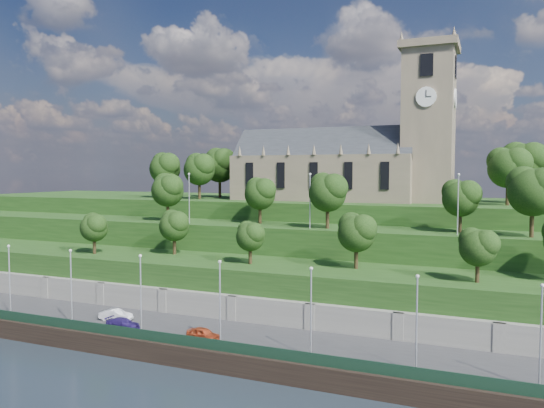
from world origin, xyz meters
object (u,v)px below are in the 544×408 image
at_px(car_middle, 116,315).
at_px(car_right, 123,324).
at_px(car_left, 203,334).
at_px(church, 350,158).

height_order(car_middle, car_right, car_middle).
height_order(car_left, car_middle, car_middle).
relative_size(car_left, car_right, 0.92).
bearing_deg(car_right, car_middle, 51.68).
relative_size(car_middle, car_right, 0.96).
xyz_separation_m(church, car_left, (-5.24, -42.73, -19.86)).
relative_size(church, car_right, 9.12).
bearing_deg(car_left, car_right, 98.79).
xyz_separation_m(car_left, car_middle, (-13.68, 2.49, 0.01)).
height_order(church, car_left, church).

